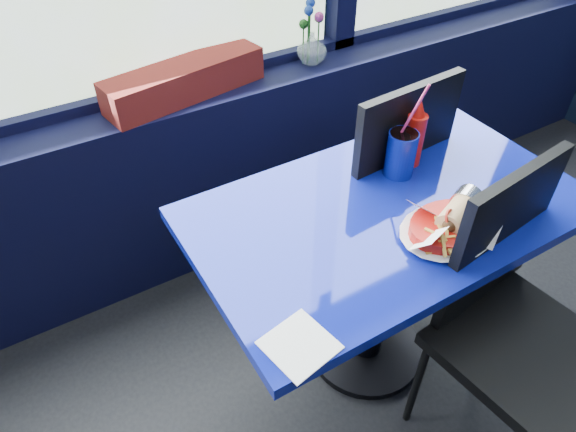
% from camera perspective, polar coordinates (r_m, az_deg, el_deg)
% --- Properties ---
extents(window_sill, '(5.00, 0.26, 0.80)m').
position_cam_1_polar(window_sill, '(2.26, -10.15, 4.10)').
color(window_sill, black).
rests_on(window_sill, ground).
extents(near_table, '(1.20, 0.70, 0.75)m').
position_cam_1_polar(near_table, '(1.70, 10.39, -3.59)').
color(near_table, black).
rests_on(near_table, ground).
extents(chair_near_front, '(0.49, 0.49, 0.98)m').
position_cam_1_polar(chair_near_front, '(1.65, 23.65, -9.46)').
color(chair_near_front, black).
rests_on(chair_near_front, ground).
extents(chair_near_back, '(0.49, 0.49, 1.01)m').
position_cam_1_polar(chair_near_back, '(1.98, 9.71, 4.47)').
color(chair_near_back, black).
rests_on(chair_near_back, ground).
extents(planter_box, '(0.64, 0.26, 0.13)m').
position_cam_1_polar(planter_box, '(2.02, -11.36, 14.59)').
color(planter_box, maroon).
rests_on(planter_box, window_sill).
extents(flower_vase, '(0.15, 0.15, 0.26)m').
position_cam_1_polar(flower_vase, '(2.23, 2.67, 18.52)').
color(flower_vase, silver).
rests_on(flower_vase, window_sill).
extents(food_basket, '(0.27, 0.26, 0.09)m').
position_cam_1_polar(food_basket, '(1.51, 17.53, -0.88)').
color(food_basket, '#BA130C').
rests_on(food_basket, near_table).
extents(ketchup_bottle, '(0.06, 0.06, 0.24)m').
position_cam_1_polar(ketchup_bottle, '(1.71, 13.88, 8.62)').
color(ketchup_bottle, '#BA130C').
rests_on(ketchup_bottle, near_table).
extents(soda_cup, '(0.10, 0.10, 0.32)m').
position_cam_1_polar(soda_cup, '(1.67, 12.44, 6.88)').
color(soda_cup, navy).
rests_on(soda_cup, near_table).
extents(napkin, '(0.17, 0.17, 0.00)m').
position_cam_1_polar(napkin, '(1.21, 1.27, -14.13)').
color(napkin, white).
rests_on(napkin, near_table).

